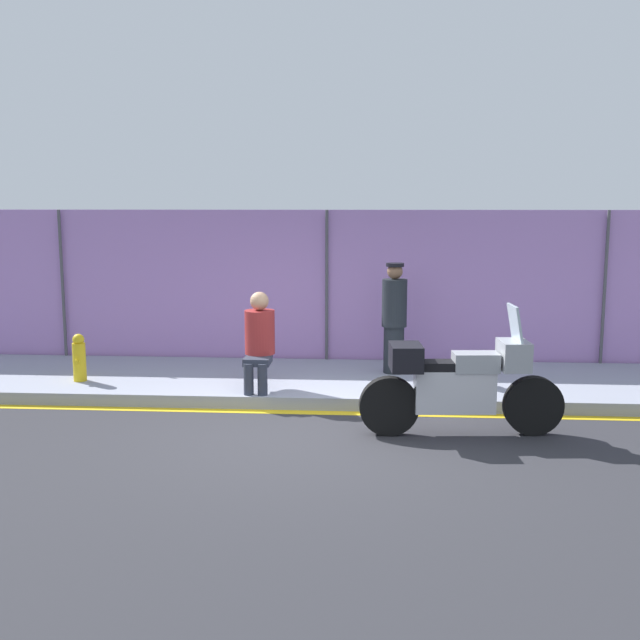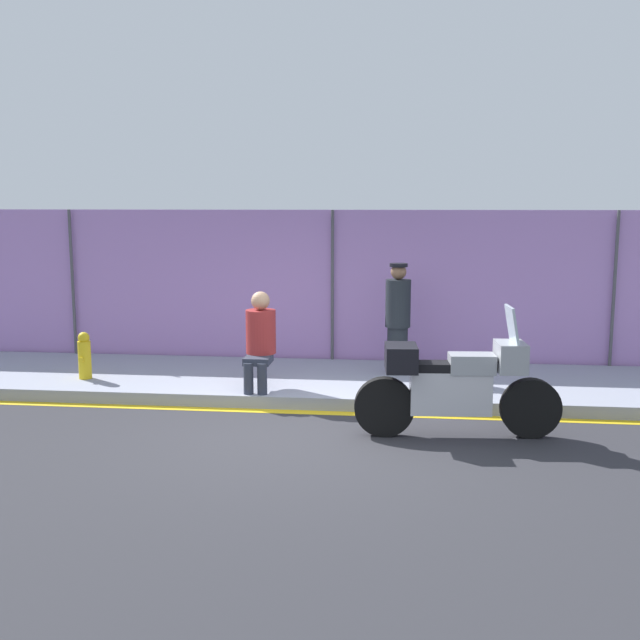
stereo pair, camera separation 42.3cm
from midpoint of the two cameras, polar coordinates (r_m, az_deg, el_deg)
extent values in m
plane|color=#2D2D33|center=(8.86, -2.30, -8.85)|extent=(120.00, 120.00, 0.00)
cube|color=#8E93A3|center=(11.06, -0.98, -4.76)|extent=(32.52, 2.48, 0.17)
cube|color=gold|center=(9.80, -1.66, -7.07)|extent=(32.52, 0.18, 0.01)
cube|color=#AD7FC6|center=(12.16, -0.45, 2.29)|extent=(30.89, 0.08, 2.59)
cylinder|color=#4C4C51|center=(13.14, -19.89, 2.26)|extent=(0.05, 0.05, 2.59)
cylinder|color=#4C4C51|center=(12.06, -0.49, 2.23)|extent=(0.05, 0.05, 2.59)
cylinder|color=#4C4C51|center=(12.50, 19.95, 1.93)|extent=(0.05, 0.05, 2.59)
cylinder|color=black|center=(9.11, 14.65, -6.34)|extent=(0.71, 0.19, 0.70)
cylinder|color=black|center=(8.82, 3.91, -6.56)|extent=(0.71, 0.19, 0.70)
cube|color=silver|center=(8.87, 8.86, -5.35)|extent=(0.95, 0.35, 0.50)
cube|color=#999EA3|center=(8.83, 10.43, -3.17)|extent=(0.54, 0.35, 0.22)
cube|color=black|center=(8.78, 8.25, -3.45)|extent=(0.62, 0.33, 0.10)
cube|color=#999EA3|center=(8.91, 13.23, -2.63)|extent=(0.36, 0.50, 0.34)
cube|color=silver|center=(8.84, 13.32, -0.22)|extent=(0.14, 0.43, 0.42)
cube|color=black|center=(8.70, 5.17, -2.84)|extent=(0.40, 0.53, 0.30)
cylinder|color=#1E2328|center=(11.26, 4.57, -2.26)|extent=(0.31, 0.31, 0.71)
cylinder|color=#1E2328|center=(11.14, 4.61, 1.30)|extent=(0.37, 0.37, 0.71)
sphere|color=brown|center=(11.09, 4.64, 3.71)|extent=(0.23, 0.23, 0.23)
cylinder|color=black|center=(11.08, 4.65, 4.21)|extent=(0.27, 0.27, 0.05)
cylinder|color=#2D3342|center=(10.03, -6.67, -4.51)|extent=(0.13, 0.13, 0.43)
cylinder|color=#2D3342|center=(10.00, -5.62, -4.53)|extent=(0.13, 0.13, 0.43)
cube|color=#2D3342|center=(10.17, -5.95, -3.08)|extent=(0.35, 0.43, 0.10)
cylinder|color=maroon|center=(10.31, -5.78, -0.92)|extent=(0.41, 0.41, 0.60)
sphere|color=tan|center=(10.25, -5.82, 1.44)|extent=(0.26, 0.26, 0.26)
cylinder|color=gold|center=(11.32, -18.88, -3.05)|extent=(0.18, 0.18, 0.55)
sphere|color=gold|center=(11.26, -18.97, -1.43)|extent=(0.17, 0.17, 0.17)
cylinder|color=gold|center=(11.23, -19.09, -3.02)|extent=(0.06, 0.07, 0.06)
camera|label=1|loc=(0.21, -91.21, -0.19)|focal=42.00mm
camera|label=2|loc=(0.21, 88.79, 0.19)|focal=42.00mm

